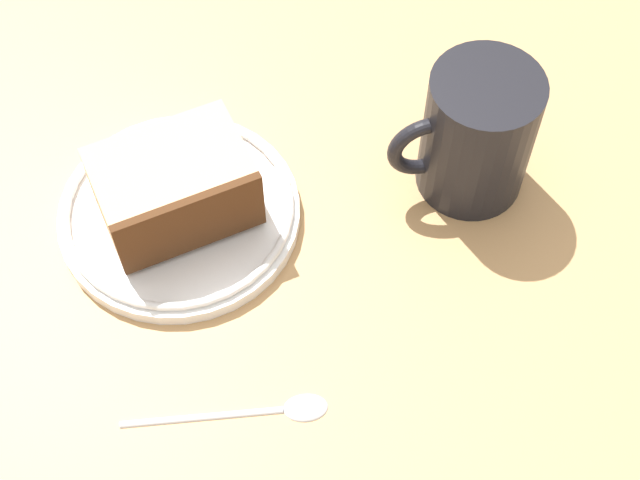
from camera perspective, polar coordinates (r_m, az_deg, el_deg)
The scene contains 5 objects.
ground_plane at distance 69.10cm, azimuth -2.37°, elevation -3.91°, with size 122.74×122.74×3.71cm, color tan.
small_plate at distance 70.71cm, azimuth -8.51°, elevation 1.70°, with size 17.94×17.94×1.75cm.
cake_slice at distance 67.76cm, azimuth -8.79°, elevation 3.11°, with size 10.21×12.36×6.23cm.
tea_mug at distance 69.23cm, azimuth 9.39°, elevation 6.37°, with size 8.11×10.52×10.80cm.
teaspoon at distance 63.38cm, azimuth -3.15°, elevation -10.20°, with size 8.93×12.03×0.80cm.
Camera 1 is at (26.27, -18.70, 59.26)cm, focal length 52.90 mm.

